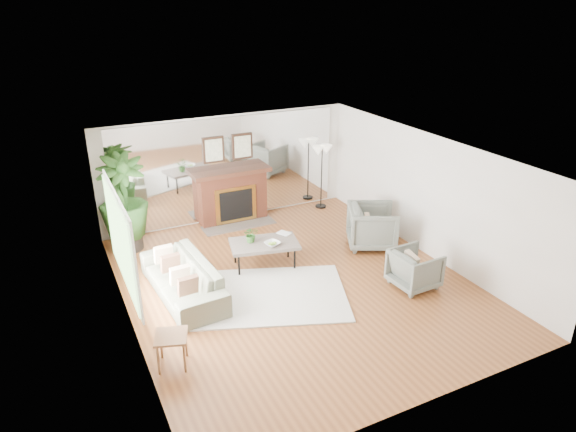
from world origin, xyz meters
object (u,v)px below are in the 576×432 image
fireplace (233,195)px  armchair_front (415,269)px  armchair_back (372,226)px  side_table (171,340)px  floor_lamp (322,155)px  coffee_table (264,244)px  sofa (183,278)px  potted_ficus (123,200)px

fireplace → armchair_front: size_ratio=2.60×
fireplace → armchair_back: (2.18, -2.57, -0.20)m
side_table → floor_lamp: 6.68m
fireplace → side_table: fireplace is taller
armchair_front → coffee_table: bearing=45.8°
fireplace → sofa: 3.39m
fireplace → potted_ficus: size_ratio=0.99×
coffee_table → side_table: coffee_table is taller
armchair_front → side_table: 4.57m
sofa → armchair_front: 4.21m
armchair_front → floor_lamp: floor_lamp is taller
fireplace → floor_lamp: (2.30, -0.16, 0.72)m
coffee_table → sofa: 1.77m
armchair_back → floor_lamp: (0.13, 2.41, 0.92)m
armchair_front → side_table: (-4.56, -0.23, 0.07)m
coffee_table → side_table: size_ratio=2.52×
armchair_front → side_table: armchair_front is taller
potted_ficus → armchair_back: bearing=-24.7°
sofa → armchair_back: (4.17, 0.15, 0.12)m
fireplace → armchair_back: size_ratio=2.05×
coffee_table → floor_lamp: 3.51m
floor_lamp → fireplace: bearing=176.1°
floor_lamp → sofa: bearing=-149.2°
side_table → fireplace: bearing=59.7°
fireplace → armchair_front: bearing=-66.1°
sofa → armchair_front: size_ratio=2.90×
sofa → floor_lamp: (4.29, 2.56, 1.04)m
armchair_back → potted_ficus: 5.22m
coffee_table → floor_lamp: bearing=41.1°
potted_ficus → floor_lamp: bearing=3.0°
armchair_back → coffee_table: bearing=112.9°
floor_lamp → armchair_front: bearing=-95.4°
coffee_table → sofa: bearing=-169.2°
potted_ficus → floor_lamp: 4.85m
armchair_back → side_table: (-4.83, -1.97, -0.02)m
potted_ficus → armchair_front: bearing=-41.3°
fireplace → armchair_front: 4.72m
fireplace → armchair_front: (1.91, -4.31, -0.30)m
fireplace → floor_lamp: fireplace is taller
armchair_back → armchair_front: armchair_back is taller
fireplace → sofa: fireplace is taller
armchair_front → potted_ficus: bearing=46.0°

